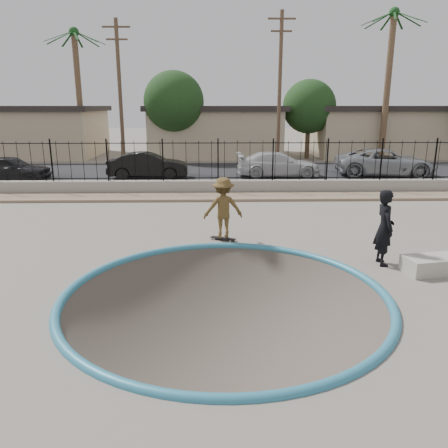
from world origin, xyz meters
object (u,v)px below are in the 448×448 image
at_px(skateboard, 223,238).
at_px(car_d, 385,162).
at_px(videographer, 385,228).
at_px(car_b, 148,165).
at_px(car_c, 278,164).
at_px(concrete_ledge, 437,264).
at_px(car_a, 9,169).
at_px(skater, 223,211).

height_order(skateboard, car_d, car_d).
xyz_separation_m(videographer, car_b, (-7.86, 13.63, -0.22)).
height_order(car_b, car_c, car_b).
relative_size(concrete_ledge, car_a, 0.39).
xyz_separation_m(car_c, car_d, (6.11, 0.06, 0.08)).
distance_m(skateboard, car_d, 15.34).
distance_m(videographer, concrete_ledge, 1.49).
xyz_separation_m(concrete_ledge, car_c, (-1.72, 14.70, 0.52)).
bearing_deg(videographer, car_b, 30.61).
bearing_deg(car_a, skater, -132.46).
relative_size(skateboard, concrete_ledge, 0.50).
height_order(car_b, car_d, car_d).
bearing_deg(skateboard, skater, 0.00).
bearing_deg(car_a, car_b, -80.18).
distance_m(car_c, car_d, 6.11).
bearing_deg(concrete_ledge, car_c, 96.67).
distance_m(skateboard, car_a, 15.09).
xyz_separation_m(skateboard, concrete_ledge, (5.13, -2.76, 0.14)).
bearing_deg(car_d, skater, 147.55).
bearing_deg(videographer, car_c, 3.07).
height_order(car_a, car_b, car_b).
bearing_deg(car_b, skater, -163.00).
xyz_separation_m(car_a, car_b, (7.06, 1.08, 0.01)).
distance_m(skateboard, videographer, 4.64).
relative_size(car_a, car_b, 0.95).
bearing_deg(skateboard, car_b, 132.73).
distance_m(videographer, car_b, 15.73).
relative_size(car_b, car_c, 0.92).
bearing_deg(skateboard, car_d, 75.75).
bearing_deg(car_d, concrete_ledge, 169.41).
bearing_deg(car_c, car_a, 95.11).
xyz_separation_m(skater, car_d, (9.52, 12.00, -0.10)).
height_order(skater, car_d, skater).
relative_size(skater, skateboard, 2.26).
height_order(skateboard, car_c, car_c).
distance_m(skater, car_d, 15.32).
relative_size(skateboard, car_d, 0.14).
xyz_separation_m(concrete_ledge, car_b, (-8.98, 14.24, 0.55)).
relative_size(skateboard, car_c, 0.17).
bearing_deg(car_d, car_a, 100.46).
bearing_deg(skateboard, videographer, -4.02).
relative_size(concrete_ledge, car_b, 0.37).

